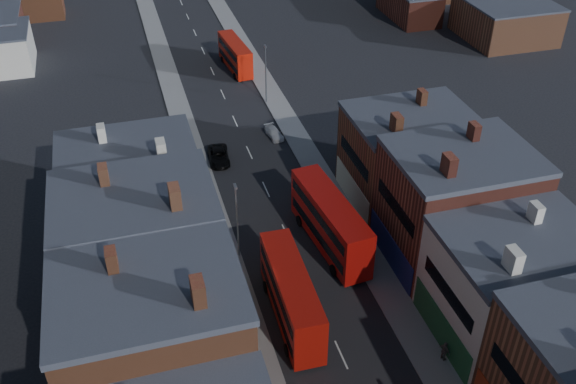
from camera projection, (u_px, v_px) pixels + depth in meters
pavement_west at (192, 152)px, 76.21m from camera, size 3.00×200.00×0.12m
pavement_east at (297, 136)px, 79.15m from camera, size 3.00×200.00×0.12m
lamp_post_2 at (237, 216)px, 58.10m from camera, size 0.25×0.70×8.12m
lamp_post_3 at (266, 70)px, 84.05m from camera, size 0.25×0.70×8.12m
bus_0 at (291, 295)px, 52.63m from camera, size 3.17×11.69×5.02m
bus_1 at (330, 222)px, 60.39m from camera, size 4.12×12.66×5.37m
bus_2 at (235, 55)px, 94.24m from camera, size 3.19×10.15×4.31m
car_2 at (219, 156)px, 74.21m from camera, size 2.74×5.14×1.38m
car_3 at (274, 133)px, 78.89m from camera, size 1.96×3.82×1.06m
ped_3 at (445, 351)px, 49.92m from camera, size 0.78×1.18×1.84m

